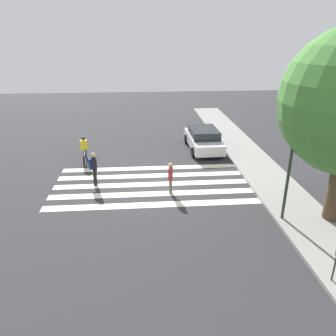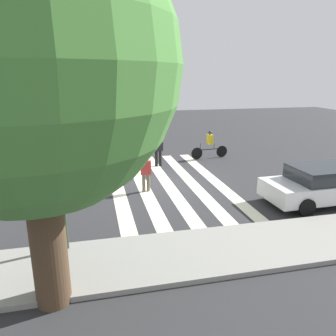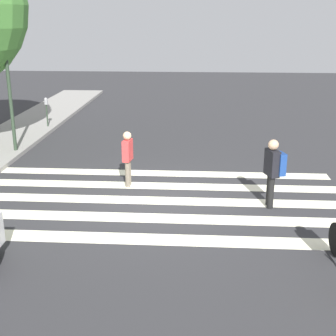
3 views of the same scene
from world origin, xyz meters
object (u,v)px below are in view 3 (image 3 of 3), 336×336
at_px(parking_meter, 46,106).
at_px(pedestrian_adult_yellow_jacket, 273,168).
at_px(traffic_light, 10,55).
at_px(pedestrian_adult_blue_shirt, 128,156).

height_order(parking_meter, pedestrian_adult_yellow_jacket, pedestrian_adult_yellow_jacket).
relative_size(parking_meter, pedestrian_adult_yellow_jacket, 0.78).
xyz_separation_m(traffic_light, pedestrian_adult_yellow_jacket, (-4.26, -8.10, -2.36)).
xyz_separation_m(traffic_light, parking_meter, (3.75, 0.15, -2.37)).
xyz_separation_m(traffic_light, pedestrian_adult_blue_shirt, (-2.95, -4.28, -2.50)).
distance_m(parking_meter, pedestrian_adult_yellow_jacket, 11.50).
height_order(pedestrian_adult_blue_shirt, pedestrian_adult_yellow_jacket, pedestrian_adult_yellow_jacket).
distance_m(pedestrian_adult_blue_shirt, pedestrian_adult_yellow_jacket, 4.04).
xyz_separation_m(pedestrian_adult_blue_shirt, pedestrian_adult_yellow_jacket, (-1.31, -3.82, 0.13)).
bearing_deg(pedestrian_adult_blue_shirt, parking_meter, -138.01).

